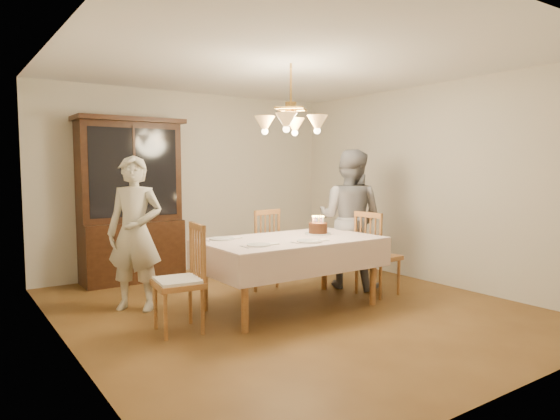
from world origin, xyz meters
TOP-DOWN VIEW (x-y plane):
  - ground at (0.00, 0.00)m, footprint 5.00×5.00m
  - room_shell at (0.00, 0.00)m, footprint 5.00×5.00m
  - dining_table at (0.00, 0.00)m, footprint 1.90×1.10m
  - china_hutch at (-0.99, 2.25)m, footprint 1.38×0.54m
  - chair_far_side at (0.20, 0.97)m, footprint 0.50×0.48m
  - chair_left_end at (-1.31, -0.06)m, footprint 0.47×0.49m
  - chair_right_end at (1.18, -0.13)m, footprint 0.46×0.48m
  - elderly_woman at (-1.39, 0.89)m, footprint 0.71×0.69m
  - adult_in_grey at (1.17, 0.35)m, footprint 0.98×1.06m
  - birthday_cake at (0.45, 0.09)m, footprint 0.30×0.30m
  - place_setting_near_left at (-0.53, -0.23)m, footprint 0.38×0.23m
  - place_setting_near_right at (0.03, -0.31)m, footprint 0.41×0.26m
  - place_setting_far_left at (-0.63, 0.35)m, footprint 0.41×0.26m
  - chandelier at (-0.00, -0.00)m, footprint 0.62×0.62m

SIDE VIEW (x-z plane):
  - ground at x=0.00m, z-range 0.00..0.00m
  - chair_far_side at x=0.20m, z-range -0.06..0.94m
  - chair_right_end at x=1.18m, z-range -0.06..0.94m
  - chair_left_end at x=-1.31m, z-range -0.05..0.95m
  - dining_table at x=0.00m, z-range 0.30..1.06m
  - place_setting_near_left at x=-0.53m, z-range 0.76..0.77m
  - place_setting_far_left at x=-0.63m, z-range 0.76..0.77m
  - place_setting_near_right at x=0.03m, z-range 0.76..0.77m
  - birthday_cake at x=0.45m, z-range 0.71..0.93m
  - elderly_woman at x=-1.39m, z-range 0.00..1.64m
  - adult_in_grey at x=1.17m, z-range 0.00..1.74m
  - china_hutch at x=-0.99m, z-range -0.04..2.12m
  - room_shell at x=0.00m, z-range -0.92..4.08m
  - chandelier at x=0.00m, z-range 1.61..2.34m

